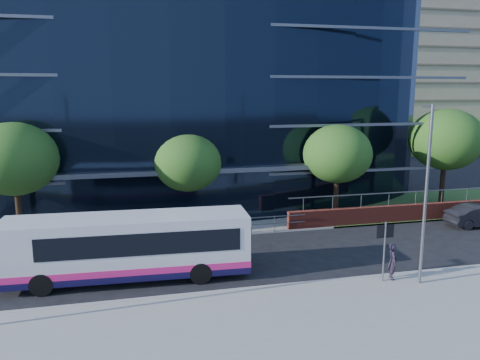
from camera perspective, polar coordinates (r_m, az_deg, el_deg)
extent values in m
plane|color=black|center=(22.54, 4.66, -11.96)|extent=(200.00, 200.00, 0.00)
cube|color=gray|center=(18.29, 9.70, -17.56)|extent=(80.00, 8.00, 0.15)
cube|color=gray|center=(21.64, 5.49, -12.75)|extent=(80.00, 0.25, 0.16)
cube|color=gold|center=(21.84, 5.32, -12.72)|extent=(80.00, 0.08, 0.01)
cube|color=gold|center=(21.97, 5.19, -12.57)|extent=(80.00, 0.08, 0.01)
cube|color=gray|center=(31.94, -11.92, -5.13)|extent=(50.00, 8.00, 0.10)
cube|color=black|center=(43.81, -10.15, 9.77)|extent=(38.00, 16.00, 16.00)
cube|color=#595E66|center=(29.77, -8.27, 1.04)|extent=(22.00, 1.20, 0.30)
cube|color=slate|center=(27.86, -15.91, -5.55)|extent=(24.00, 0.05, 0.05)
cube|color=slate|center=(27.99, -15.86, -6.44)|extent=(24.00, 0.05, 0.05)
cylinder|color=slate|center=(28.00, -15.86, -6.54)|extent=(0.04, 0.04, 1.10)
cube|color=#2D511E|center=(85.22, 13.72, 6.06)|extent=(60.00, 42.00, 4.00)
cube|color=#9D8A69|center=(87.13, 13.56, 16.05)|extent=(50.00, 12.00, 26.00)
cylinder|color=slate|center=(22.39, 17.16, -8.34)|extent=(0.08, 0.08, 2.80)
cube|color=black|center=(22.12, 17.28, -5.99)|extent=(0.85, 0.06, 0.60)
cylinder|color=black|center=(30.30, -25.30, -3.70)|extent=(0.36, 0.36, 3.30)
ellipsoid|color=#234915|center=(29.72, -25.81, 2.34)|extent=(4.95, 4.95, 4.21)
cylinder|color=black|center=(30.34, -6.27, -3.11)|extent=(0.36, 0.36, 2.86)
ellipsoid|color=#234915|center=(29.79, -6.38, 2.11)|extent=(4.29, 4.29, 3.65)
cylinder|color=black|center=(32.55, 11.60, -2.11)|extent=(0.36, 0.36, 3.08)
ellipsoid|color=#234915|center=(32.02, 11.80, 3.15)|extent=(4.62, 4.62, 3.93)
cylinder|color=black|center=(37.93, 23.41, -0.61)|extent=(0.36, 0.36, 3.52)
ellipsoid|color=#234915|center=(37.45, 23.81, 4.55)|extent=(5.28, 5.28, 4.49)
cylinder|color=black|center=(67.45, 13.74, 4.46)|extent=(0.36, 0.36, 3.08)
ellipsoid|color=#234915|center=(67.20, 13.86, 7.01)|extent=(4.62, 4.62, 3.93)
cylinder|color=black|center=(77.63, 23.69, 4.58)|extent=(0.36, 0.36, 2.86)
ellipsoid|color=#234915|center=(77.41, 23.85, 6.64)|extent=(4.29, 4.29, 3.65)
cylinder|color=slate|center=(22.01, 21.70, -1.92)|extent=(0.14, 0.14, 8.00)
cube|color=slate|center=(21.83, 21.90, 8.31)|extent=(0.15, 0.70, 0.12)
cube|color=silver|center=(22.49, -13.49, -7.67)|extent=(11.23, 3.01, 2.68)
cube|color=#100D36|center=(22.89, -13.35, -10.49)|extent=(11.25, 3.06, 0.30)
cube|color=#DD2070|center=(22.78, -13.39, -9.78)|extent=(11.25, 3.06, 0.30)
cube|color=black|center=(22.35, -11.97, -6.70)|extent=(9.01, 2.97, 1.01)
cube|color=black|center=(23.87, -27.12, -10.66)|extent=(0.21, 2.43, 0.24)
cylinder|color=black|center=(22.33, -23.05, -11.65)|extent=(1.02, 0.35, 1.01)
cylinder|color=black|center=(21.88, -4.82, -11.25)|extent=(1.02, 0.35, 1.01)
imported|color=black|center=(34.26, 27.21, -3.87)|extent=(4.41, 1.65, 1.44)
imported|color=#241C2A|center=(22.91, 18.09, -9.42)|extent=(0.54, 0.70, 1.69)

